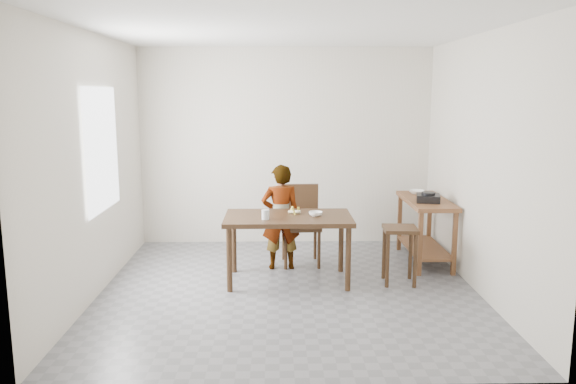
{
  "coord_description": "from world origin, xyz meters",
  "views": [
    {
      "loc": [
        -0.13,
        -5.75,
        2.09
      ],
      "look_at": [
        0.0,
        0.4,
        1.0
      ],
      "focal_mm": 35.0,
      "sensor_mm": 36.0,
      "label": 1
    }
  ],
  "objects_px": {
    "prep_counter": "(425,231)",
    "dining_chair": "(301,226)",
    "dining_table": "(288,249)",
    "child": "(281,217)",
    "stool": "(399,255)"
  },
  "relations": [
    {
      "from": "dining_table",
      "to": "prep_counter",
      "type": "relative_size",
      "value": 1.17
    },
    {
      "from": "prep_counter",
      "to": "dining_table",
      "type": "bearing_deg",
      "value": -157.85
    },
    {
      "from": "child",
      "to": "stool",
      "type": "relative_size",
      "value": 1.98
    },
    {
      "from": "dining_table",
      "to": "dining_chair",
      "type": "distance_m",
      "value": 0.66
    },
    {
      "from": "stool",
      "to": "child",
      "type": "bearing_deg",
      "value": 156.55
    },
    {
      "from": "dining_table",
      "to": "prep_counter",
      "type": "bearing_deg",
      "value": 22.15
    },
    {
      "from": "child",
      "to": "dining_chair",
      "type": "height_order",
      "value": "child"
    },
    {
      "from": "child",
      "to": "prep_counter",
      "type": "bearing_deg",
      "value": -178.51
    },
    {
      "from": "prep_counter",
      "to": "dining_chair",
      "type": "distance_m",
      "value": 1.55
    },
    {
      "from": "prep_counter",
      "to": "child",
      "type": "bearing_deg",
      "value": -172.83
    },
    {
      "from": "dining_table",
      "to": "child",
      "type": "height_order",
      "value": "child"
    },
    {
      "from": "child",
      "to": "stool",
      "type": "bearing_deg",
      "value": 150.86
    },
    {
      "from": "dining_table",
      "to": "child",
      "type": "bearing_deg",
      "value": 99.53
    },
    {
      "from": "stool",
      "to": "prep_counter",
      "type": "bearing_deg",
      "value": 58.17
    },
    {
      "from": "prep_counter",
      "to": "stool",
      "type": "distance_m",
      "value": 0.94
    }
  ]
}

